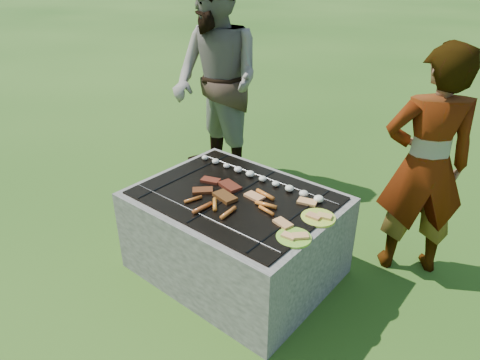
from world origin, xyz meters
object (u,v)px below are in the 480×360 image
(plate_near, at_px, (294,237))
(fire_pit, at_px, (235,236))
(cook, at_px, (425,166))
(bystander, at_px, (216,83))
(plate_far, at_px, (318,217))

(plate_near, bearing_deg, fire_pit, 164.61)
(cook, bearing_deg, plate_near, 35.40)
(fire_pit, height_order, bystander, bystander)
(plate_far, xyz_separation_m, cook, (0.35, 0.72, 0.18))
(cook, distance_m, bystander, 2.00)
(fire_pit, xyz_separation_m, cook, (0.91, 0.83, 0.51))
(fire_pit, bearing_deg, plate_far, 11.13)
(bystander, bearing_deg, cook, 9.06)
(plate_far, bearing_deg, plate_near, -89.85)
(fire_pit, distance_m, plate_near, 0.67)
(plate_near, xyz_separation_m, bystander, (-1.63, 1.15, 0.36))
(plate_near, xyz_separation_m, cook, (0.35, 0.99, 0.18))
(cook, bearing_deg, fire_pit, 7.33)
(fire_pit, xyz_separation_m, plate_far, (0.56, 0.11, 0.33))
(fire_pit, bearing_deg, plate_near, -15.39)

